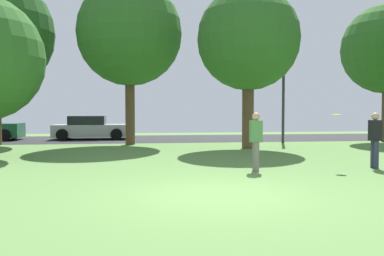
# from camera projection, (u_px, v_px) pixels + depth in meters

# --- Properties ---
(ground_plane) EXTENTS (44.00, 44.00, 0.00)m
(ground_plane) POSITION_uv_depth(u_px,v_px,m) (219.00, 195.00, 8.16)
(ground_plane) COLOR #5B8442
(road_strip) EXTENTS (44.00, 6.40, 0.01)m
(road_strip) POSITION_uv_depth(u_px,v_px,m) (164.00, 139.00, 24.00)
(road_strip) COLOR #28282B
(road_strip) RESTS_ON ground_plane
(oak_tree_center) EXTENTS (4.47, 4.47, 7.00)m
(oak_tree_center) POSITION_uv_depth(u_px,v_px,m) (248.00, 39.00, 17.90)
(oak_tree_center) COLOR brown
(oak_tree_center) RESTS_ON ground_plane
(oak_tree_right) EXTENTS (5.03, 5.03, 7.87)m
(oak_tree_right) POSITION_uv_depth(u_px,v_px,m) (130.00, 34.00, 19.76)
(oak_tree_right) COLOR brown
(oak_tree_right) RESTS_ON ground_plane
(person_thrower) EXTENTS (0.32, 0.30, 1.61)m
(person_thrower) POSITION_uv_depth(u_px,v_px,m) (256.00, 139.00, 11.34)
(person_thrower) COLOR slate
(person_thrower) RESTS_ON ground_plane
(person_catcher) EXTENTS (0.32, 0.30, 1.61)m
(person_catcher) POSITION_uv_depth(u_px,v_px,m) (375.00, 138.00, 11.87)
(person_catcher) COLOR #2D334C
(person_catcher) RESTS_ON ground_plane
(frisbee_disc) EXTENTS (0.28, 0.28, 0.03)m
(frisbee_disc) POSITION_uv_depth(u_px,v_px,m) (336.00, 115.00, 11.66)
(frisbee_disc) COLOR yellow
(parked_car_silver) EXTENTS (4.17, 2.12, 1.33)m
(parked_car_silver) POSITION_uv_depth(u_px,v_px,m) (90.00, 128.00, 23.59)
(parked_car_silver) COLOR #B7B7BC
(parked_car_silver) RESTS_ON ground_plane
(street_lamp_post) EXTENTS (0.14, 0.14, 4.50)m
(street_lamp_post) POSITION_uv_depth(u_px,v_px,m) (283.00, 99.00, 20.92)
(street_lamp_post) COLOR #2D2D33
(street_lamp_post) RESTS_ON ground_plane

